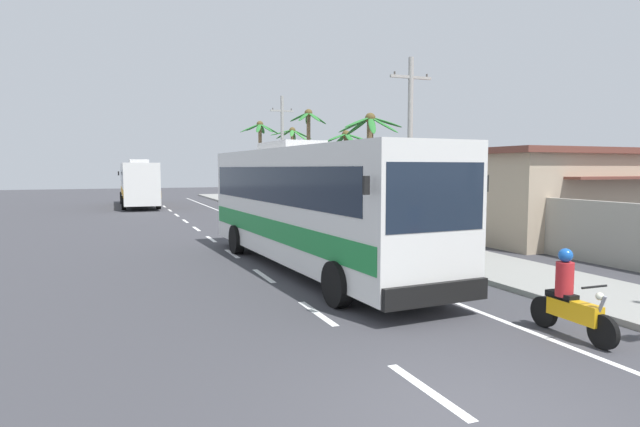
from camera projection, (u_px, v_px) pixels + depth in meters
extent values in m
plane|color=#3A3A3F|center=(472.00, 421.00, 6.40)|extent=(160.00, 160.00, 0.00)
cube|color=gray|center=(447.00, 255.00, 18.17)|extent=(3.20, 90.00, 0.14)
cube|color=white|center=(428.00, 390.00, 7.29)|extent=(0.16, 2.00, 0.01)
cube|color=white|center=(317.00, 313.00, 11.17)|extent=(0.16, 2.00, 0.01)
cube|color=white|center=(264.00, 276.00, 15.04)|extent=(0.16, 2.00, 0.01)
cube|color=white|center=(232.00, 254.00, 18.91)|extent=(0.16, 2.00, 0.01)
cube|color=white|center=(211.00, 239.00, 22.79)|extent=(0.16, 2.00, 0.01)
cube|color=white|center=(196.00, 229.00, 26.66)|extent=(0.16, 2.00, 0.01)
cube|color=white|center=(185.00, 221.00, 30.54)|extent=(0.16, 2.00, 0.01)
cube|color=white|center=(177.00, 215.00, 34.41)|extent=(0.16, 2.00, 0.01)
cube|color=white|center=(170.00, 210.00, 38.28)|extent=(0.16, 2.00, 0.01)
cube|color=white|center=(164.00, 206.00, 42.16)|extent=(0.16, 2.00, 0.01)
cube|color=white|center=(160.00, 203.00, 46.03)|extent=(0.16, 2.00, 0.01)
cube|color=white|center=(156.00, 201.00, 49.91)|extent=(0.16, 2.00, 0.01)
cube|color=white|center=(303.00, 243.00, 21.49)|extent=(0.14, 70.00, 0.01)
cube|color=#9E998E|center=(465.00, 215.00, 23.20)|extent=(0.24, 60.00, 2.04)
cube|color=silver|center=(310.00, 203.00, 15.94)|extent=(3.24, 12.50, 3.28)
cube|color=#192333|center=(307.00, 184.00, 16.07)|extent=(3.21, 11.51, 1.05)
cube|color=#192333|center=(435.00, 197.00, 10.35)|extent=(2.37, 0.23, 1.38)
cube|color=#1E843D|center=(310.00, 227.00, 16.00)|extent=(3.26, 12.25, 0.59)
cube|color=black|center=(436.00, 294.00, 10.43)|extent=(2.52, 0.30, 0.44)
cube|color=#B7B7B7|center=(291.00, 146.00, 17.18)|extent=(1.56, 2.80, 0.28)
cube|color=black|center=(485.00, 183.00, 11.13)|extent=(0.12, 0.09, 0.36)
cube|color=black|center=(366.00, 185.00, 9.90)|extent=(0.12, 0.09, 0.36)
cylinder|color=black|center=(429.00, 274.00, 12.69)|extent=(0.38, 1.06, 1.04)
cylinder|color=black|center=(337.00, 284.00, 11.63)|extent=(0.38, 1.06, 1.04)
cylinder|color=black|center=(301.00, 236.00, 19.95)|extent=(0.38, 1.06, 1.04)
cylinder|color=black|center=(237.00, 239.00, 18.89)|extent=(0.38, 1.06, 1.04)
cube|color=white|center=(139.00, 183.00, 41.98)|extent=(2.57, 11.33, 3.09)
cube|color=#192333|center=(138.00, 176.00, 41.75)|extent=(2.59, 10.43, 0.99)
cube|color=#192333|center=(136.00, 176.00, 47.14)|extent=(2.31, 0.11, 1.30)
cube|color=orange|center=(139.00, 191.00, 42.04)|extent=(2.60, 11.11, 0.56)
cube|color=black|center=(136.00, 196.00, 47.38)|extent=(2.46, 0.17, 0.44)
cube|color=#B7B7B7|center=(139.00, 161.00, 40.52)|extent=(1.39, 2.50, 0.28)
cube|color=black|center=(118.00, 173.00, 46.40)|extent=(0.12, 0.08, 0.36)
cube|color=black|center=(152.00, 173.00, 47.46)|extent=(0.12, 0.08, 0.36)
cylinder|color=black|center=(122.00, 198.00, 45.32)|extent=(0.33, 1.04, 1.04)
cylinder|color=black|center=(152.00, 197.00, 46.22)|extent=(0.33, 1.04, 1.04)
cylinder|color=black|center=(124.00, 203.00, 38.51)|extent=(0.33, 1.04, 1.04)
cylinder|color=black|center=(158.00, 202.00, 39.41)|extent=(0.33, 1.04, 1.04)
cylinder|color=black|center=(603.00, 332.00, 8.92)|extent=(0.12, 0.60, 0.60)
cylinder|color=black|center=(544.00, 312.00, 10.19)|extent=(0.14, 0.60, 0.60)
cube|color=gold|center=(574.00, 310.00, 9.49)|extent=(0.27, 1.11, 0.36)
cube|color=black|center=(562.00, 296.00, 9.75)|extent=(0.26, 0.61, 0.12)
cylinder|color=gray|center=(598.00, 313.00, 9.01)|extent=(0.07, 0.32, 0.67)
cylinder|color=black|center=(594.00, 287.00, 9.06)|extent=(0.56, 0.06, 0.04)
sphere|color=#EAEACC|center=(600.00, 296.00, 8.96)|extent=(0.14, 0.14, 0.14)
cylinder|color=red|center=(565.00, 279.00, 9.68)|extent=(0.32, 0.32, 0.64)
sphere|color=blue|center=(566.00, 255.00, 9.64)|extent=(0.26, 0.26, 0.26)
cylinder|color=#9E9E99|center=(410.00, 147.00, 24.02)|extent=(0.24, 0.24, 8.11)
cube|color=#9E9E99|center=(411.00, 77.00, 23.74)|extent=(2.12, 0.12, 0.12)
cylinder|color=#4C4742|center=(395.00, 73.00, 23.42)|extent=(0.08, 0.08, 0.16)
cylinder|color=#4C4742|center=(427.00, 76.00, 24.05)|extent=(0.08, 0.08, 0.16)
cylinder|color=#9E9E99|center=(282.00, 152.00, 40.30)|extent=(0.24, 0.24, 8.61)
cube|color=#9E9E99|center=(282.00, 111.00, 40.03)|extent=(1.86, 0.12, 0.12)
cylinder|color=#4C4742|center=(273.00, 109.00, 39.74)|extent=(0.08, 0.08, 0.16)
cylinder|color=#4C4742|center=(291.00, 110.00, 40.29)|extent=(0.08, 0.08, 0.16)
cylinder|color=brown|center=(260.00, 165.00, 44.11)|extent=(0.30, 0.30, 6.72)
ellipsoid|color=#28702D|center=(269.00, 129.00, 44.23)|extent=(1.78, 0.50, 0.92)
ellipsoid|color=#28702D|center=(262.00, 129.00, 44.71)|extent=(1.11, 1.76, 0.83)
ellipsoid|color=#28702D|center=(253.00, 127.00, 44.45)|extent=(1.11, 1.83, 0.62)
ellipsoid|color=#28702D|center=(250.00, 128.00, 43.49)|extent=(1.79, 0.45, 0.87)
ellipsoid|color=#28702D|center=(259.00, 128.00, 43.01)|extent=(1.01, 1.74, 0.95)
ellipsoid|color=#28702D|center=(266.00, 128.00, 43.24)|extent=(1.00, 1.76, 0.91)
sphere|color=brown|center=(260.00, 124.00, 43.82)|extent=(0.56, 0.56, 0.56)
cylinder|color=brown|center=(293.00, 167.00, 45.86)|extent=(0.28, 0.28, 6.33)
ellipsoid|color=#337F33|center=(302.00, 134.00, 46.04)|extent=(1.95, 0.54, 0.87)
ellipsoid|color=#337F33|center=(293.00, 136.00, 46.51)|extent=(1.12, 1.83, 1.06)
ellipsoid|color=#337F33|center=(284.00, 134.00, 46.20)|extent=(1.28, 1.87, 0.81)
ellipsoid|color=#337F33|center=(281.00, 133.00, 45.31)|extent=(2.02, 0.51, 0.63)
ellipsoid|color=#337F33|center=(292.00, 133.00, 44.66)|extent=(1.04, 1.95, 0.80)
ellipsoid|color=#337F33|center=(300.00, 136.00, 45.13)|extent=(1.28, 1.70, 1.16)
sphere|color=brown|center=(292.00, 130.00, 45.58)|extent=(0.56, 0.56, 0.56)
cylinder|color=brown|center=(309.00, 163.00, 37.08)|extent=(0.27, 0.27, 6.92)
ellipsoid|color=#28702D|center=(317.00, 118.00, 37.05)|extent=(1.41, 0.37, 0.89)
ellipsoid|color=#28702D|center=(308.00, 119.00, 37.48)|extent=(0.77, 1.46, 0.87)
ellipsoid|color=#28702D|center=(299.00, 117.00, 37.07)|extent=(1.32, 1.30, 0.71)
ellipsoid|color=#28702D|center=(304.00, 116.00, 36.18)|extent=(1.33, 1.23, 0.81)
ellipsoid|color=#28702D|center=(314.00, 117.00, 36.25)|extent=(0.71, 1.48, 0.85)
sphere|color=brown|center=(308.00, 113.00, 36.78)|extent=(0.56, 0.56, 0.56)
cylinder|color=brown|center=(346.00, 175.00, 34.43)|extent=(0.30, 0.30, 5.24)
ellipsoid|color=#28702D|center=(359.00, 138.00, 34.51)|extent=(1.85, 0.45, 0.66)
ellipsoid|color=#28702D|center=(351.00, 141.00, 34.98)|extent=(1.55, 1.41, 0.94)
ellipsoid|color=#28702D|center=(339.00, 141.00, 34.93)|extent=(0.65, 1.74, 1.01)
ellipsoid|color=#28702D|center=(333.00, 139.00, 34.19)|extent=(1.80, 0.94, 0.81)
ellipsoid|color=#28702D|center=(337.00, 137.00, 33.53)|extent=(1.80, 1.18, 0.62)
ellipsoid|color=#28702D|center=(349.00, 138.00, 33.37)|extent=(0.67, 1.83, 0.78)
ellipsoid|color=#28702D|center=(357.00, 138.00, 33.66)|extent=(1.21, 1.77, 0.67)
sphere|color=brown|center=(346.00, 135.00, 34.20)|extent=(0.56, 0.56, 0.56)
cylinder|color=brown|center=(370.00, 172.00, 28.23)|extent=(0.35, 0.35, 5.73)
ellipsoid|color=#28702D|center=(386.00, 122.00, 28.22)|extent=(1.91, 0.62, 0.63)
ellipsoid|color=#28702D|center=(372.00, 124.00, 28.89)|extent=(1.33, 1.74, 0.72)
ellipsoid|color=#28702D|center=(358.00, 126.00, 28.62)|extent=(1.00, 1.76, 0.98)
ellipsoid|color=#28702D|center=(354.00, 125.00, 28.22)|extent=(1.66, 1.35, 0.90)
ellipsoid|color=#28702D|center=(358.00, 122.00, 27.45)|extent=(1.87, 0.86, 0.75)
ellipsoid|color=#28702D|center=(372.00, 125.00, 27.20)|extent=(0.94, 1.72, 1.09)
ellipsoid|color=#28702D|center=(384.00, 125.00, 27.52)|extent=(1.23, 1.67, 1.01)
sphere|color=brown|center=(370.00, 118.00, 27.98)|extent=(0.56, 0.56, 0.56)
cube|color=tan|center=(550.00, 195.00, 24.34)|extent=(10.66, 8.50, 3.65)
cube|color=brown|center=(551.00, 154.00, 24.17)|extent=(11.30, 9.01, 0.24)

